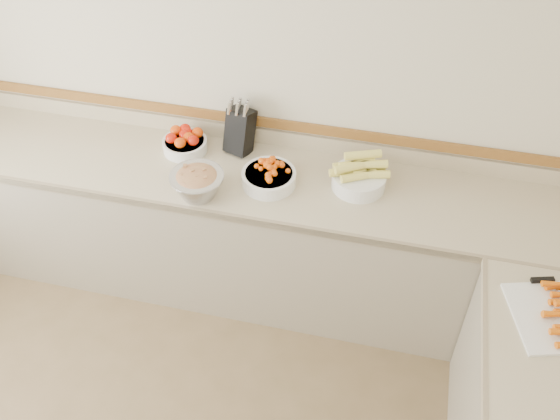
% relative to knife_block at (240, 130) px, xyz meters
% --- Properties ---
extents(back_wall, '(4.00, 0.00, 4.00)m').
position_rel_knife_block_xyz_m(back_wall, '(0.01, 0.10, 0.26)').
color(back_wall, beige).
rests_on(back_wall, ground_plane).
extents(counter_back, '(4.00, 0.65, 1.08)m').
position_rel_knife_block_xyz_m(counter_back, '(0.01, -0.22, -0.58)').
color(counter_back, '#C1B08C').
rests_on(counter_back, ground_plane).
extents(knife_block, '(0.19, 0.21, 0.34)m').
position_rel_knife_block_xyz_m(knife_block, '(0.00, 0.00, 0.00)').
color(knife_block, black).
rests_on(knife_block, counter_back).
extents(tomato_bowl, '(0.26, 0.26, 0.13)m').
position_rel_knife_block_xyz_m(tomato_bowl, '(-0.31, -0.08, -0.08)').
color(tomato_bowl, white).
rests_on(tomato_bowl, counter_back).
extents(cherry_tomato_bowl, '(0.30, 0.30, 0.16)m').
position_rel_knife_block_xyz_m(cherry_tomato_bowl, '(0.23, -0.26, -0.08)').
color(cherry_tomato_bowl, white).
rests_on(cherry_tomato_bowl, counter_back).
extents(corn_bowl, '(0.32, 0.29, 0.22)m').
position_rel_knife_block_xyz_m(corn_bowl, '(0.71, -0.17, -0.06)').
color(corn_bowl, white).
rests_on(corn_bowl, counter_back).
extents(rhubarb_bowl, '(0.29, 0.29, 0.16)m').
position_rel_knife_block_xyz_m(rhubarb_bowl, '(-0.11, -0.43, -0.05)').
color(rhubarb_bowl, '#B2B2BA').
rests_on(rhubarb_bowl, counter_back).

